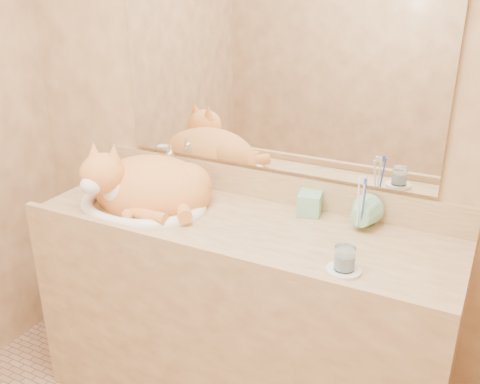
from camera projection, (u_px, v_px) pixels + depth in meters
The scene contains 12 objects.
wall_back at pixel (272, 103), 2.06m from camera, with size 2.40×0.02×2.50m, color #986C45.
vanity_counter at pixel (239, 319), 2.15m from camera, with size 1.60×0.55×0.85m, color olive, non-canonical shape.
mirror at pixel (271, 67), 1.99m from camera, with size 1.30×0.02×0.80m, color white.
sink_basin at pixel (142, 186), 2.11m from camera, with size 0.52×0.44×0.16m, color white, non-canonical shape.
faucet at pixel (170, 169), 2.28m from camera, with size 0.05×0.13×0.18m, color white, non-canonical shape.
cat at pixel (145, 184), 2.12m from camera, with size 0.49×0.40×0.27m, color orange, non-canonical shape.
soap_dispenser at pixel (308, 195), 1.99m from camera, with size 0.09×0.09×0.19m, color #7CC69C.
toothbrush_cup at pixel (359, 220), 1.89m from camera, with size 0.12×0.12×0.11m, color #7CC69C.
toothbrushes at pixel (361, 200), 1.86m from camera, with size 0.04×0.04×0.22m, color white, non-canonical shape.
saucer at pixel (344, 270), 1.67m from camera, with size 0.11×0.11×0.01m, color white.
water_glass at pixel (345, 258), 1.65m from camera, with size 0.07×0.07×0.08m, color white.
lotion_bottle at pixel (139, 171), 2.33m from camera, with size 0.05×0.05×0.12m, color white.
Camera 1 is at (0.82, -0.86, 1.72)m, focal length 40.00 mm.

